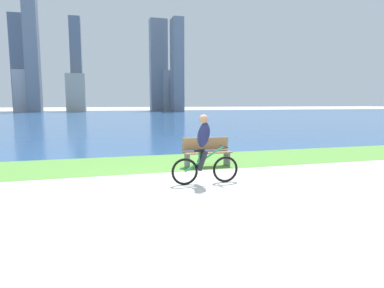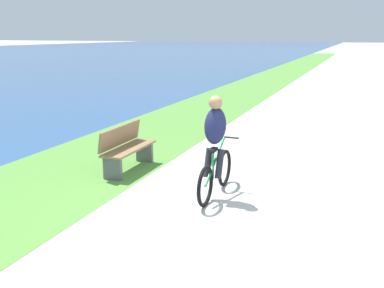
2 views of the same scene
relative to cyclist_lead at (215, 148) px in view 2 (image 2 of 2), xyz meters
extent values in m
plane|color=#B2AFA8|center=(-0.66, -0.27, -0.84)|extent=(300.00, 300.00, 0.00)
cube|color=#59933D|center=(-0.66, 3.10, -0.84)|extent=(120.00, 3.13, 0.01)
torus|color=black|center=(0.56, 0.00, -0.51)|extent=(0.66, 0.06, 0.66)
torus|color=black|center=(-0.49, 0.00, -0.51)|extent=(0.66, 0.06, 0.66)
cylinder|color=#268C4C|center=(0.01, 0.00, -0.22)|extent=(1.02, 0.04, 0.62)
cylinder|color=#268C4C|center=(-0.12, 0.00, -0.27)|extent=(0.04, 0.04, 0.48)
cube|color=black|center=(-0.12, 0.00, -0.01)|extent=(0.24, 0.10, 0.05)
cylinder|color=black|center=(0.51, 0.00, 0.07)|extent=(0.03, 0.52, 0.03)
ellipsoid|color=#1E234C|center=(-0.02, 0.00, 0.37)|extent=(0.40, 0.36, 0.65)
sphere|color=#A57A59|center=(-0.02, 0.00, 0.75)|extent=(0.22, 0.22, 0.22)
cylinder|color=#26262D|center=(-0.07, 0.10, -0.25)|extent=(0.27, 0.11, 0.49)
cylinder|color=#26262D|center=(-0.07, -0.10, -0.25)|extent=(0.27, 0.11, 0.49)
cube|color=olive|center=(0.76, 2.04, -0.39)|extent=(1.50, 0.45, 0.04)
cube|color=olive|center=(0.76, 2.23, -0.14)|extent=(1.50, 0.11, 0.40)
cube|color=#595960|center=(1.41, 2.04, -0.62)|extent=(0.08, 0.37, 0.45)
cube|color=#595960|center=(0.11, 2.04, -0.62)|extent=(0.08, 0.37, 0.45)
camera|label=1|loc=(-2.39, -7.46, 1.13)|focal=30.51mm
camera|label=2|loc=(-6.66, -2.16, 1.81)|focal=41.18mm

